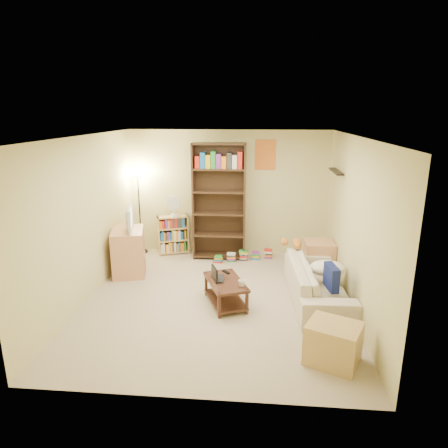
% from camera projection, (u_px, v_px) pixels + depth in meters
% --- Properties ---
extents(room, '(4.50, 4.54, 2.52)m').
position_uv_depth(room, '(217.00, 198.00, 5.80)').
color(room, tan).
rests_on(room, ground).
extents(sofa, '(2.10, 1.01, 0.59)m').
position_uv_depth(sofa, '(317.00, 282.00, 6.17)').
color(sofa, beige).
rests_on(sofa, ground).
extents(navy_pillow, '(0.17, 0.40, 0.35)m').
position_uv_depth(navy_pillow, '(331.00, 277.00, 5.68)').
color(navy_pillow, navy).
rests_on(navy_pillow, sofa).
extents(cream_blanket, '(0.54, 0.39, 0.23)m').
position_uv_depth(cream_blanket, '(327.00, 268.00, 6.16)').
color(cream_blanket, white).
rests_on(cream_blanket, sofa).
extents(tabby_cat, '(0.46, 0.18, 0.16)m').
position_uv_depth(tabby_cat, '(295.00, 243.00, 6.82)').
color(tabby_cat, '#C8712A').
rests_on(tabby_cat, sofa).
extents(coffee_table, '(0.77, 0.99, 0.39)m').
position_uv_depth(coffee_table, '(225.00, 289.00, 6.03)').
color(coffee_table, '#492A1C').
rests_on(coffee_table, ground).
extents(laptop, '(0.32, 0.22, 0.02)m').
position_uv_depth(laptop, '(223.00, 279.00, 6.03)').
color(laptop, black).
rests_on(laptop, coffee_table).
extents(laptop_screen, '(0.12, 0.28, 0.19)m').
position_uv_depth(laptop_screen, '(214.00, 273.00, 5.96)').
color(laptop_screen, white).
rests_on(laptop_screen, laptop).
extents(mug, '(0.12, 0.12, 0.10)m').
position_uv_depth(mug, '(242.00, 283.00, 5.78)').
color(mug, silver).
rests_on(mug, coffee_table).
extents(tv_remote, '(0.14, 0.15, 0.02)m').
position_uv_depth(tv_remote, '(226.00, 272.00, 6.28)').
color(tv_remote, black).
rests_on(tv_remote, coffee_table).
extents(tv_stand, '(0.72, 0.87, 0.82)m').
position_uv_depth(tv_stand, '(129.00, 252.00, 7.17)').
color(tv_stand, tan).
rests_on(tv_stand, ground).
extents(television, '(0.77, 0.45, 0.42)m').
position_uv_depth(television, '(126.00, 219.00, 7.00)').
color(television, black).
rests_on(television, tv_stand).
extents(tall_bookshelf, '(1.03, 0.35, 2.28)m').
position_uv_depth(tall_bookshelf, '(219.00, 199.00, 7.72)').
color(tall_bookshelf, '#3B2317').
rests_on(tall_bookshelf, ground).
extents(short_bookshelf, '(0.67, 0.45, 0.80)m').
position_uv_depth(short_bookshelf, '(173.00, 235.00, 8.19)').
color(short_bookshelf, tan).
rests_on(short_bookshelf, ground).
extents(desk_fan, '(0.28, 0.16, 0.42)m').
position_uv_depth(desk_fan, '(174.00, 205.00, 7.98)').
color(desk_fan, silver).
rests_on(desk_fan, short_bookshelf).
extents(floor_lamp, '(0.28, 0.28, 1.64)m').
position_uv_depth(floor_lamp, '(138.00, 190.00, 8.00)').
color(floor_lamp, black).
rests_on(floor_lamp, ground).
extents(side_table, '(0.54, 0.54, 0.59)m').
position_uv_depth(side_table, '(319.00, 257.00, 7.22)').
color(side_table, tan).
rests_on(side_table, ground).
extents(end_cabinet, '(0.73, 0.69, 0.49)m').
position_uv_depth(end_cabinet, '(333.00, 343.00, 4.63)').
color(end_cabinet, tan).
rests_on(end_cabinet, ground).
extents(book_stacks, '(1.14, 0.46, 0.20)m').
position_uv_depth(book_stacks, '(245.00, 256.00, 7.88)').
color(book_stacks, red).
rests_on(book_stacks, ground).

